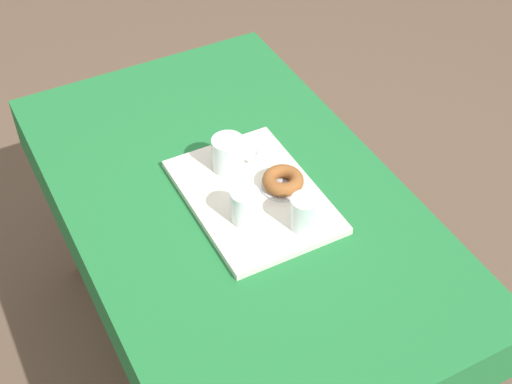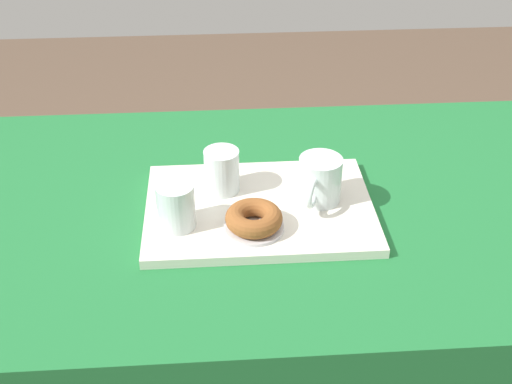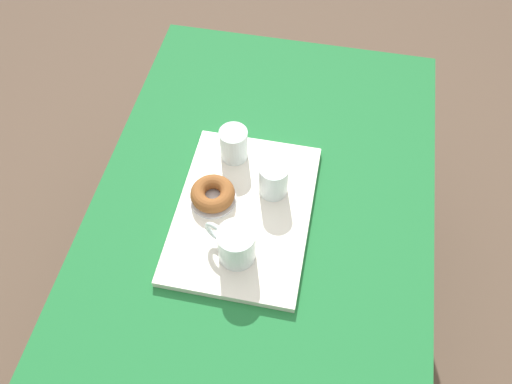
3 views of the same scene
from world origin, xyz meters
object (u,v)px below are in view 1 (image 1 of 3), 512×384
(donut_plate_left, at_px, (283,186))
(dining_table, at_px, (235,225))
(serving_tray, at_px, (253,196))
(tea_mug_left, at_px, (229,155))
(water_glass_near, at_px, (245,207))
(sugar_donut_left, at_px, (283,180))
(water_glass_far, at_px, (305,214))

(donut_plate_left, bearing_deg, dining_table, 68.83)
(serving_tray, relative_size, tea_mug_left, 3.61)
(dining_table, bearing_deg, water_glass_near, 168.49)
(water_glass_near, bearing_deg, dining_table, -11.51)
(tea_mug_left, xyz_separation_m, sugar_donut_left, (-0.14, -0.09, -0.02))
(serving_tray, relative_size, donut_plate_left, 3.96)
(serving_tray, height_order, donut_plate_left, donut_plate_left)
(dining_table, distance_m, water_glass_far, 0.28)
(serving_tray, distance_m, water_glass_far, 0.18)
(water_glass_near, xyz_separation_m, donut_plate_left, (0.06, -0.14, -0.04))
(tea_mug_left, relative_size, water_glass_near, 1.38)
(donut_plate_left, relative_size, sugar_donut_left, 1.05)
(water_glass_far, xyz_separation_m, sugar_donut_left, (0.15, -0.02, -0.02))
(serving_tray, xyz_separation_m, tea_mug_left, (0.12, 0.01, 0.05))
(serving_tray, bearing_deg, water_glass_near, 140.49)
(water_glass_far, bearing_deg, tea_mug_left, 13.48)
(tea_mug_left, bearing_deg, sugar_donut_left, -147.14)
(tea_mug_left, relative_size, donut_plate_left, 1.10)
(dining_table, height_order, donut_plate_left, donut_plate_left)
(water_glass_far, bearing_deg, water_glass_near, 53.02)
(serving_tray, xyz_separation_m, water_glass_far, (-0.16, -0.06, 0.05))
(donut_plate_left, bearing_deg, sugar_donut_left, 0.00)
(dining_table, relative_size, donut_plate_left, 12.09)
(serving_tray, xyz_separation_m, donut_plate_left, (-0.02, -0.08, 0.01))
(water_glass_near, xyz_separation_m, water_glass_far, (-0.09, -0.12, -0.00))
(water_glass_near, xyz_separation_m, sugar_donut_left, (0.06, -0.14, -0.02))
(water_glass_far, xyz_separation_m, donut_plate_left, (0.15, -0.02, -0.04))
(dining_table, bearing_deg, sugar_donut_left, -111.17)
(dining_table, relative_size, sugar_donut_left, 12.75)
(serving_tray, distance_m, donut_plate_left, 0.08)
(donut_plate_left, distance_m, sugar_donut_left, 0.02)
(serving_tray, height_order, tea_mug_left, tea_mug_left)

